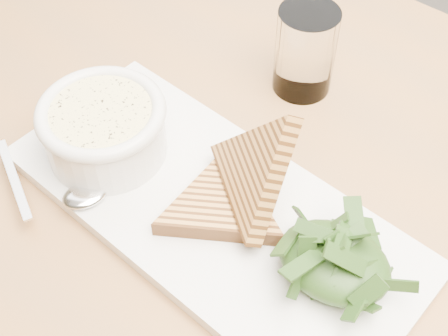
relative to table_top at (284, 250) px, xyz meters
The scene contains 13 objects.
table_top is the anchor object (origin of this frame).
table_leg_bl 0.78m from the table_top, 147.48° to the left, with size 0.06×0.06×0.73m, color brown.
platter 0.08m from the table_top, 169.89° to the right, with size 0.42×0.19×0.02m, color white.
soup_bowl 0.21m from the table_top, behind, with size 0.12×0.12×0.05m, color white.
soup 0.22m from the table_top, behind, with size 0.10×0.10×0.01m, color #EBDC8C.
bowl_rim 0.22m from the table_top, behind, with size 0.13×0.13×0.01m, color white.
sandwich_flat 0.08m from the table_top, 167.06° to the right, with size 0.14×0.14×0.02m, color #BA7E3D, non-canonical shape.
sandwich_lean 0.09m from the table_top, 166.45° to the left, with size 0.14×0.14×0.08m, color #BA7E3D, non-canonical shape.
salad_base 0.08m from the table_top, 19.53° to the right, with size 0.10×0.08×0.04m, color black.
arugula_pile 0.09m from the table_top, 19.53° to the right, with size 0.11×0.10×0.05m, color #31501B, non-canonical shape.
spoon_bowl 0.20m from the table_top, 158.02° to the right, with size 0.03×0.04×0.01m, color silver.
spoon_handle 0.27m from the table_top, 159.59° to the right, with size 0.11×0.01×0.00m, color silver.
glass_near 0.23m from the table_top, 114.34° to the left, with size 0.07×0.07×0.10m, color white.
Camera 1 is at (0.00, -0.37, 1.26)m, focal length 50.00 mm.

